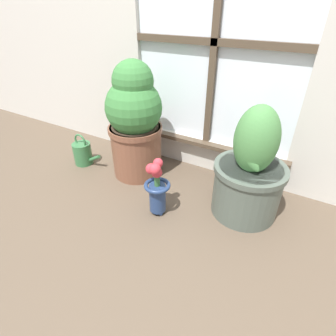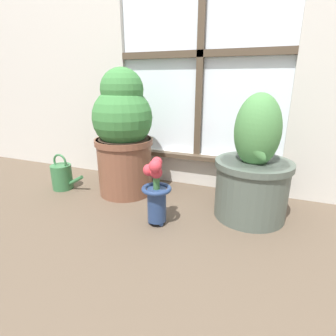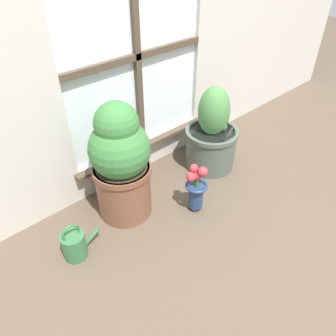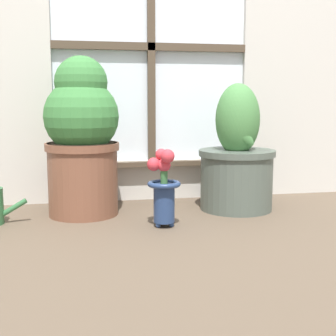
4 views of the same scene
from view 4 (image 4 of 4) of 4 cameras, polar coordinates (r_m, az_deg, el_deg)
ground_plane at (r=1.70m, az=1.53°, el=-8.32°), size 10.00×10.00×0.00m
potted_plant_left at (r=1.99m, az=-10.43°, el=3.81°), size 0.31×0.31×0.67m
potted_plant_right at (r=2.09m, az=8.38°, el=0.89°), size 0.34×0.34×0.56m
flower_vase at (r=1.79m, az=-0.56°, el=-2.42°), size 0.13×0.13×0.30m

